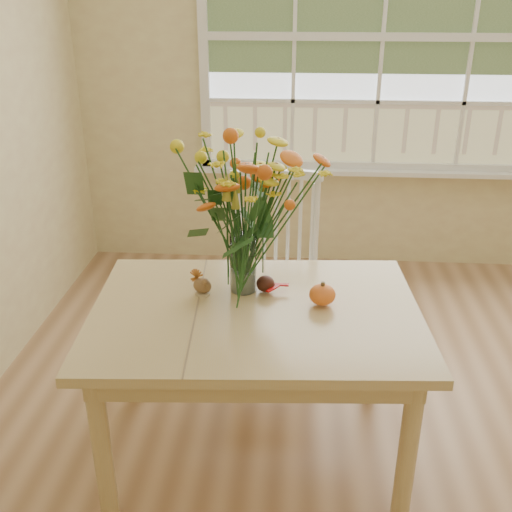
{
  "coord_description": "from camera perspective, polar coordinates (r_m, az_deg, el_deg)",
  "views": [
    {
      "loc": [
        -0.5,
        -1.79,
        1.85
      ],
      "look_at": [
        -0.65,
        0.27,
        0.91
      ],
      "focal_mm": 42.0,
      "sensor_mm": 36.0,
      "label": 1
    }
  ],
  "objects": [
    {
      "name": "flower_vase",
      "position": [
        2.35,
        -1.28,
        4.67
      ],
      "size": [
        0.51,
        0.51,
        0.61
      ],
      "color": "white",
      "rests_on": "dining_table"
    },
    {
      "name": "floor",
      "position": [
        2.62,
        14.92,
        -21.54
      ],
      "size": [
        4.0,
        4.5,
        0.01
      ],
      "primitive_type": "cube",
      "color": "#9D724C",
      "rests_on": "ground"
    },
    {
      "name": "wall_back",
      "position": [
        4.1,
        11.69,
        17.02
      ],
      "size": [
        4.0,
        0.02,
        2.7
      ],
      "primitive_type": "cube",
      "color": "#D5BE88",
      "rests_on": "floor"
    },
    {
      "name": "turkey_figurine",
      "position": [
        2.45,
        -5.14,
        -2.84
      ],
      "size": [
        0.09,
        0.08,
        0.1
      ],
      "rotation": [
        0.0,
        0.0,
        -0.34
      ],
      "color": "#CCB78C",
      "rests_on": "dining_table"
    },
    {
      "name": "dining_table",
      "position": [
        2.4,
        -0.04,
        -6.99
      ],
      "size": [
        1.34,
        1.0,
        0.69
      ],
      "rotation": [
        0.0,
        0.0,
        0.06
      ],
      "color": "tan",
      "rests_on": "floor"
    },
    {
      "name": "windsor_chair",
      "position": [
        3.07,
        1.86,
        -0.56
      ],
      "size": [
        0.47,
        0.45,
        0.98
      ],
      "rotation": [
        0.0,
        0.0,
        0.03
      ],
      "color": "white",
      "rests_on": "floor"
    },
    {
      "name": "dark_gourd",
      "position": [
        2.46,
        0.91,
        -2.75
      ],
      "size": [
        0.13,
        0.09,
        0.07
      ],
      "color": "#38160F",
      "rests_on": "dining_table"
    },
    {
      "name": "window",
      "position": [
        4.04,
        11.98,
        19.49
      ],
      "size": [
        2.42,
        0.12,
        1.74
      ],
      "color": "silver",
      "rests_on": "wall_back"
    },
    {
      "name": "pumpkin",
      "position": [
        2.38,
        6.33,
        -3.77
      ],
      "size": [
        0.1,
        0.1,
        0.08
      ],
      "primitive_type": "ellipsoid",
      "color": "#F25B1C",
      "rests_on": "dining_table"
    }
  ]
}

